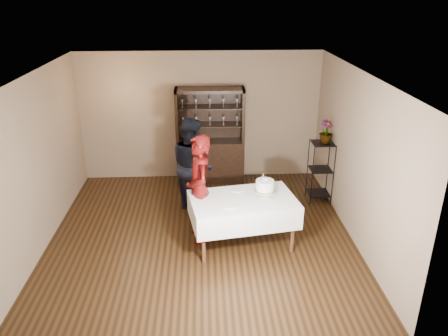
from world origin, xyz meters
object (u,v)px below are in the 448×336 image
Objects in this scene: woman at (199,189)px; potted_plant at (326,132)px; cake at (265,187)px; man at (192,165)px; plant_etagere at (320,169)px; china_hutch at (210,151)px; cake_table at (243,209)px.

potted_plant is (2.34, 1.28, 0.51)m from woman.
woman is at bearing 171.93° from cake.
woman is at bearing 160.57° from man.
potted_plant is at bearing -15.79° from plant_etagere.
china_hutch is at bearing 153.35° from potted_plant.
woman reaches higher than cake_table.
china_hutch is at bearing 153.17° from plant_etagere.
man is at bearing 133.54° from cake.
cake_table is (-1.62, -1.49, -0.03)m from plant_etagere.
china_hutch is 1.13× the size of man.
cake is 1.01× the size of potted_plant.
china_hutch is at bearing 162.38° from woman.
potted_plant is at bearing 47.36° from cake.
man is at bearing -175.29° from potted_plant.
man is (-0.35, -1.27, 0.22)m from china_hutch.
china_hutch is 2.63m from cake.
cake_table is at bearing -79.69° from china_hutch.
woman is 1.08m from man.
cake is at bearing 69.67° from woman.
potted_plant is at bearing -111.80° from man.
plant_etagere is 0.68× the size of man.
china_hutch is 2.36m from woman.
woman is at bearing 163.63° from cake_table.
china_hutch is at bearing 100.31° from cake_table.
cake is (0.81, -2.49, 0.33)m from china_hutch.
woman is at bearing -150.74° from plant_etagere.
plant_etagere reaches higher than cake_table.
cake_table is 4.11× the size of potted_plant.
potted_plant is at bearing 106.42° from woman.
plant_etagere is 2.65m from woman.
cake_table is (0.46, -2.54, -0.04)m from china_hutch.
china_hutch is 1.67× the size of plant_etagere.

